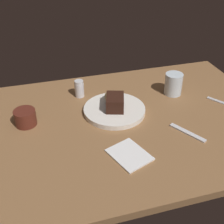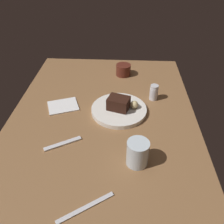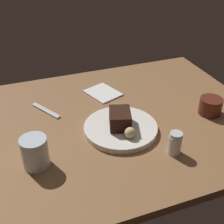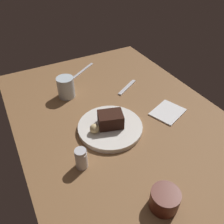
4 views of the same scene
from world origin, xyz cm
name	(u,v)px [view 2 (image 2 of 4)]	position (x,y,z in cm)	size (l,w,h in cm)	color
dining_table	(103,120)	(0.00, 0.00, 1.50)	(120.00, 84.00, 3.00)	brown
dessert_plate	(119,110)	(4.60, -7.25, 4.02)	(25.52, 25.52, 2.05)	white
chocolate_cake_slice	(119,103)	(4.44, -6.99, 7.89)	(9.41, 7.08, 5.69)	black
bread_roll	(134,105)	(5.14, -14.11, 6.88)	(3.67, 3.67, 3.67)	#DBC184
salt_shaker	(154,92)	(16.00, -23.99, 6.84)	(4.14, 4.14, 7.78)	silver
water_glass	(138,153)	(-25.27, -14.61, 7.92)	(7.90, 7.90, 9.83)	silver
coffee_cup	(123,70)	(40.21, -8.64, 6.17)	(8.40, 8.40, 6.33)	#562319
dessert_spoon	(63,144)	(-17.75, 14.15, 3.35)	(15.00, 1.80, 0.70)	silver
butter_knife	(86,208)	(-43.94, 1.31, 3.25)	(19.00, 1.40, 0.50)	silver
folded_napkin	(63,106)	(7.20, 19.60, 3.30)	(11.13, 13.76, 0.60)	white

